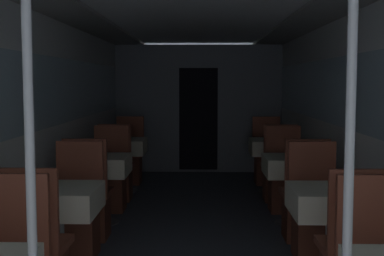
{
  "coord_description": "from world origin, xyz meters",
  "views": [
    {
      "loc": [
        0.05,
        -1.44,
        1.51
      ],
      "look_at": [
        -0.01,
        2.21,
        1.2
      ],
      "focal_mm": 50.0,
      "sensor_mm": 36.0,
      "label": 1
    }
  ],
  "objects_px": {
    "support_pole_left_0": "(31,187)",
    "dining_table_right_1": "(332,205)",
    "chair_right_near_3": "(278,177)",
    "chair_right_far_3": "(267,163)",
    "dining_table_left_2": "(100,168)",
    "chair_right_near_2": "(303,209)",
    "chair_left_near_3": "(117,177)",
    "chair_left_far_2": "(110,185)",
    "support_pole_right_0": "(349,188)",
    "chair_left_far_1": "(77,222)",
    "dining_table_right_2": "(293,168)",
    "chair_left_near_2": "(89,208)",
    "dining_table_left_1": "(58,204)",
    "chair_right_far_1": "(315,223)",
    "chair_right_far_2": "(285,185)",
    "dining_table_right_3": "(272,148)",
    "chair_left_far_3": "(129,163)",
    "dining_table_left_3": "(123,148)"
  },
  "relations": [
    {
      "from": "chair_right_near_3",
      "to": "chair_left_far_2",
      "type": "bearing_deg",
      "value": -165.79
    },
    {
      "from": "dining_table_right_1",
      "to": "chair_right_near_2",
      "type": "relative_size",
      "value": 0.73
    },
    {
      "from": "chair_left_far_1",
      "to": "chair_left_near_3",
      "type": "xyz_separation_m",
      "value": [
        0.0,
        2.2,
        0.0
      ]
    },
    {
      "from": "chair_left_near_3",
      "to": "dining_table_left_2",
      "type": "bearing_deg",
      "value": -90.0
    },
    {
      "from": "chair_left_far_2",
      "to": "chair_left_far_3",
      "type": "distance_m",
      "value": 1.68
    },
    {
      "from": "chair_left_near_3",
      "to": "chair_left_near_2",
      "type": "bearing_deg",
      "value": -90.0
    },
    {
      "from": "dining_table_left_3",
      "to": "chair_right_far_3",
      "type": "distance_m",
      "value": 2.15
    },
    {
      "from": "chair_left_far_2",
      "to": "chair_right_far_3",
      "type": "height_order",
      "value": "same"
    },
    {
      "from": "dining_table_right_2",
      "to": "chair_right_far_1",
      "type": "bearing_deg",
      "value": -90.0
    },
    {
      "from": "dining_table_left_2",
      "to": "dining_table_right_2",
      "type": "xyz_separation_m",
      "value": [
        2.05,
        0.0,
        0.0
      ]
    },
    {
      "from": "support_pole_left_0",
      "to": "dining_table_right_1",
      "type": "distance_m",
      "value": 2.44
    },
    {
      "from": "chair_left_far_1",
      "to": "chair_right_near_3",
      "type": "height_order",
      "value": "same"
    },
    {
      "from": "dining_table_left_1",
      "to": "chair_left_far_2",
      "type": "relative_size",
      "value": 0.73
    },
    {
      "from": "chair_right_far_1",
      "to": "dining_table_right_2",
      "type": "relative_size",
      "value": 1.37
    },
    {
      "from": "chair_right_far_1",
      "to": "chair_left_far_2",
      "type": "bearing_deg",
      "value": -39.26
    },
    {
      "from": "dining_table_left_2",
      "to": "chair_left_near_2",
      "type": "relative_size",
      "value": 0.73
    },
    {
      "from": "chair_left_near_2",
      "to": "chair_left_near_3",
      "type": "xyz_separation_m",
      "value": [
        0.0,
        1.68,
        0.0
      ]
    },
    {
      "from": "chair_left_far_1",
      "to": "chair_right_far_2",
      "type": "distance_m",
      "value": 2.65
    },
    {
      "from": "chair_right_far_1",
      "to": "chair_right_near_2",
      "type": "distance_m",
      "value": 0.52
    },
    {
      "from": "chair_left_far_1",
      "to": "chair_right_near_3",
      "type": "xyz_separation_m",
      "value": [
        2.05,
        2.2,
        0.0
      ]
    },
    {
      "from": "chair_right_far_2",
      "to": "dining_table_right_3",
      "type": "height_order",
      "value": "chair_right_far_2"
    },
    {
      "from": "dining_table_right_3",
      "to": "dining_table_right_1",
      "type": "bearing_deg",
      "value": -90.0
    },
    {
      "from": "dining_table_right_3",
      "to": "chair_right_far_3",
      "type": "relative_size",
      "value": 0.73
    },
    {
      "from": "dining_table_right_2",
      "to": "chair_right_far_2",
      "type": "relative_size",
      "value": 0.73
    },
    {
      "from": "chair_right_far_2",
      "to": "chair_left_far_3",
      "type": "bearing_deg",
      "value": -39.26
    },
    {
      "from": "dining_table_left_2",
      "to": "dining_table_right_1",
      "type": "xyz_separation_m",
      "value": [
        2.05,
        -1.68,
        0.0
      ]
    },
    {
      "from": "chair_right_far_1",
      "to": "dining_table_right_3",
      "type": "height_order",
      "value": "chair_right_far_1"
    },
    {
      "from": "dining_table_left_3",
      "to": "chair_right_far_1",
      "type": "relative_size",
      "value": 0.73
    },
    {
      "from": "chair_left_far_1",
      "to": "dining_table_right_3",
      "type": "relative_size",
      "value": 1.37
    },
    {
      "from": "dining_table_left_2",
      "to": "chair_right_far_2",
      "type": "distance_m",
      "value": 2.15
    },
    {
      "from": "chair_right_far_2",
      "to": "chair_right_near_3",
      "type": "relative_size",
      "value": 1.0
    },
    {
      "from": "chair_left_near_2",
      "to": "dining_table_right_2",
      "type": "bearing_deg",
      "value": 15.75
    },
    {
      "from": "dining_table_left_1",
      "to": "chair_left_near_2",
      "type": "xyz_separation_m",
      "value": [
        0.0,
        1.1,
        -0.29
      ]
    },
    {
      "from": "chair_left_far_1",
      "to": "dining_table_right_2",
      "type": "height_order",
      "value": "chair_left_far_1"
    },
    {
      "from": "chair_left_near_3",
      "to": "dining_table_right_2",
      "type": "height_order",
      "value": "chair_left_near_3"
    },
    {
      "from": "support_pole_left_0",
      "to": "dining_table_left_2",
      "type": "relative_size",
      "value": 2.93
    },
    {
      "from": "support_pole_right_0",
      "to": "dining_table_right_2",
      "type": "height_order",
      "value": "support_pole_right_0"
    },
    {
      "from": "dining_table_right_2",
      "to": "dining_table_right_3",
      "type": "xyz_separation_m",
      "value": [
        0.0,
        1.68,
        0.0
      ]
    },
    {
      "from": "dining_table_left_1",
      "to": "chair_left_far_3",
      "type": "xyz_separation_m",
      "value": [
        0.0,
        3.93,
        -0.29
      ]
    },
    {
      "from": "dining_table_right_2",
      "to": "chair_right_far_2",
      "type": "height_order",
      "value": "chair_right_far_2"
    },
    {
      "from": "chair_right_near_2",
      "to": "chair_left_near_3",
      "type": "bearing_deg",
      "value": 140.74
    },
    {
      "from": "dining_table_left_2",
      "to": "support_pole_right_0",
      "type": "relative_size",
      "value": 0.34
    },
    {
      "from": "support_pole_left_0",
      "to": "dining_table_right_3",
      "type": "relative_size",
      "value": 2.93
    },
    {
      "from": "dining_table_left_1",
      "to": "chair_right_near_2",
      "type": "relative_size",
      "value": 0.73
    },
    {
      "from": "chair_left_near_3",
      "to": "dining_table_right_3",
      "type": "height_order",
      "value": "chair_left_near_3"
    },
    {
      "from": "dining_table_right_1",
      "to": "chair_left_near_2",
      "type": "bearing_deg",
      "value": 151.84
    },
    {
      "from": "chair_right_near_2",
      "to": "chair_right_near_3",
      "type": "xyz_separation_m",
      "value": [
        0.0,
        1.68,
        0.0
      ]
    },
    {
      "from": "chair_right_near_3",
      "to": "chair_right_far_3",
      "type": "height_order",
      "value": "same"
    },
    {
      "from": "dining_table_left_2",
      "to": "dining_table_left_3",
      "type": "relative_size",
      "value": 1.0
    },
    {
      "from": "chair_right_near_2",
      "to": "chair_right_far_2",
      "type": "distance_m",
      "value": 1.16
    }
  ]
}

